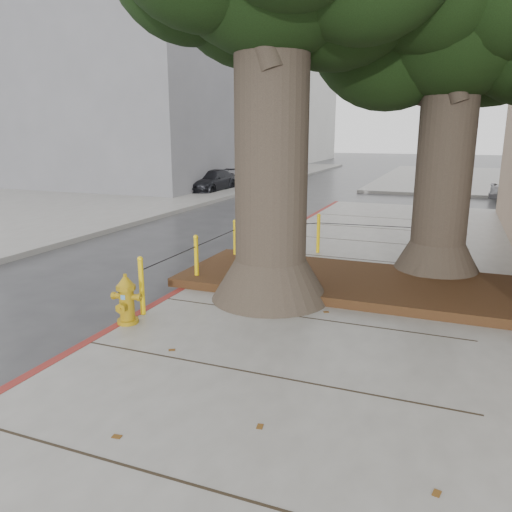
{
  "coord_description": "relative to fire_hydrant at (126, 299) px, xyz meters",
  "views": [
    {
      "loc": [
        2.51,
        -5.07,
        2.95
      ],
      "look_at": [
        -0.24,
        1.86,
        1.1
      ],
      "focal_mm": 35.0,
      "sensor_mm": 36.0,
      "label": 1
    }
  ],
  "objects": [
    {
      "name": "fire_hydrant",
      "position": [
        0.0,
        0.0,
        0.0
      ],
      "size": [
        0.41,
        0.38,
        0.77
      ],
      "rotation": [
        0.0,
        0.0,
        0.17
      ],
      "color": "#B68D12",
      "rests_on": "sidewalk_main"
    },
    {
      "name": "building_far_white",
      "position": [
        -15.1,
        44.21,
        6.97
      ],
      "size": [
        12.0,
        18.0,
        15.0
      ],
      "primitive_type": "cube",
      "color": "silver",
      "rests_on": "ground"
    },
    {
      "name": "tree_far",
      "position": [
        4.54,
        4.53,
        4.49
      ],
      "size": [
        4.5,
        3.8,
        7.17
      ],
      "color": "#4C3F33",
      "rests_on": "sidewalk_main"
    },
    {
      "name": "ground",
      "position": [
        1.9,
        -0.79,
        -0.53
      ],
      "size": [
        140.0,
        140.0,
        0.0
      ],
      "primitive_type": "plane",
      "color": "#28282B",
      "rests_on": "ground"
    },
    {
      "name": "sidewalk_opposite",
      "position": [
        -12.1,
        9.21,
        -0.45
      ],
      "size": [
        14.0,
        60.0,
        0.15
      ],
      "primitive_type": "cube",
      "color": "slate",
      "rests_on": "ground"
    },
    {
      "name": "building_far_grey",
      "position": [
        -13.1,
        21.21,
        5.47
      ],
      "size": [
        12.0,
        16.0,
        12.0
      ],
      "primitive_type": "cube",
      "color": "slate",
      "rests_on": "ground"
    },
    {
      "name": "curb_red",
      "position": [
        -0.1,
        1.71,
        -0.45
      ],
      "size": [
        0.14,
        26.0,
        0.16
      ],
      "primitive_type": "cube",
      "color": "maroon",
      "rests_on": "ground"
    },
    {
      "name": "car_dark",
      "position": [
        -7.07,
        16.86,
        0.03
      ],
      "size": [
        1.58,
        3.85,
        1.11
      ],
      "primitive_type": "imported",
      "rotation": [
        0.0,
        0.0,
        -0.01
      ],
      "color": "black",
      "rests_on": "ground"
    },
    {
      "name": "bollard_ring",
      "position": [
        1.03,
        3.58,
        0.14
      ],
      "size": [
        3.79,
        5.39,
        0.95
      ],
      "color": "yellow",
      "rests_on": "sidewalk_main"
    },
    {
      "name": "planter_bed",
      "position": [
        2.8,
        3.11,
        -0.3
      ],
      "size": [
        6.4,
        2.6,
        0.16
      ],
      "primitive_type": "cube",
      "color": "black",
      "rests_on": "sidewalk_main"
    }
  ]
}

